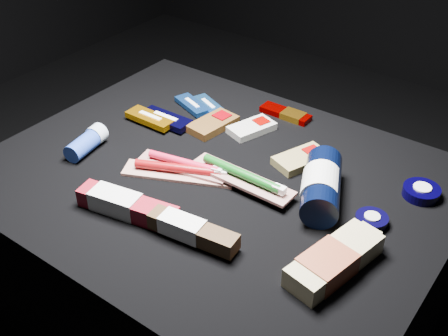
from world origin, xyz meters
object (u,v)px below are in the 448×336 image
Objects in this scene: bodywash_bottle at (333,262)px; deodorant_stick at (87,142)px; toothpaste_carton_red at (123,205)px; lotion_bottle at (322,185)px.

bodywash_bottle is 1.84× the size of deodorant_stick.
deodorant_stick is 0.54× the size of toothpaste_carton_red.
toothpaste_carton_red is (-0.29, -0.27, -0.02)m from lotion_bottle.
toothpaste_carton_red is (-0.41, -0.10, -0.00)m from bodywash_bottle.
lotion_bottle is 1.10× the size of bodywash_bottle.
deodorant_stick is (-0.52, -0.15, -0.02)m from lotion_bottle.
lotion_bottle is 1.09× the size of toothpaste_carton_red.
lotion_bottle is at bearing 6.45° from deodorant_stick.
deodorant_stick is at bearing 171.81° from lotion_bottle.
deodorant_stick is at bearing 143.09° from toothpaste_carton_red.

